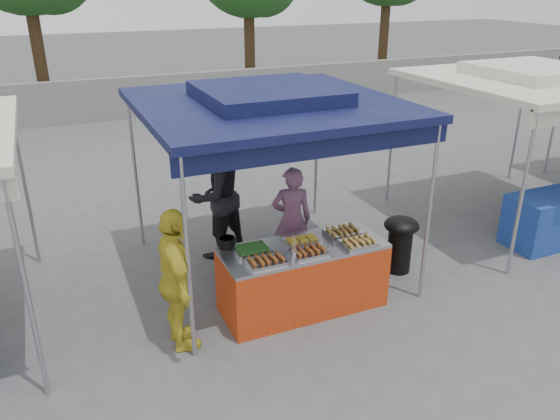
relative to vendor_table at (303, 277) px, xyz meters
name	(u,v)px	position (x,y,z in m)	size (l,w,h in m)	color
ground_plane	(299,302)	(0.00, 0.10, -0.43)	(80.00, 80.00, 0.00)	#4E4E50
back_wall	(138,97)	(0.00, 11.10, 0.17)	(40.00, 0.25, 1.20)	slate
main_canopy	(268,103)	(0.00, 1.07, 1.94)	(3.20, 3.20, 2.57)	#A3A2A9
neighbor_stall_right	(546,133)	(4.50, 0.67, 1.18)	(3.20, 3.20, 2.57)	#A3A2A9
vendor_table	(303,277)	(0.00, 0.00, 0.00)	(2.00, 0.80, 0.85)	#A8300F
food_tray_fl	(266,261)	(-0.58, -0.23, 0.46)	(0.42, 0.30, 0.07)	#ADADB2
food_tray_fm	(309,252)	(-0.04, -0.22, 0.46)	(0.42, 0.30, 0.07)	#ADADB2
food_tray_fr	(359,243)	(0.62, -0.24, 0.46)	(0.42, 0.30, 0.07)	#ADADB2
food_tray_bl	(252,250)	(-0.62, 0.10, 0.46)	(0.42, 0.30, 0.07)	#ADADB2
food_tray_bm	(302,241)	(0.02, 0.08, 0.46)	(0.42, 0.30, 0.07)	#ADADB2
food_tray_br	(342,232)	(0.59, 0.10, 0.46)	(0.42, 0.30, 0.07)	#ADADB2
cooking_pot	(227,242)	(-0.85, 0.35, 0.49)	(0.21, 0.21, 0.12)	black
skewer_cup	(294,255)	(-0.24, -0.25, 0.48)	(0.08, 0.08, 0.10)	#A3A2A9
wok_burner	(400,239)	(1.64, 0.30, 0.06)	(0.48, 0.48, 0.81)	black
crate_left	(256,283)	(-0.41, 0.56, -0.29)	(0.45, 0.31, 0.27)	navy
crate_right	(302,271)	(0.27, 0.57, -0.27)	(0.51, 0.36, 0.31)	navy
crate_stacked	(303,251)	(0.27, 0.57, 0.03)	(0.49, 0.34, 0.29)	navy
vendor_woman	(292,220)	(0.28, 0.95, 0.33)	(0.55, 0.36, 1.52)	#774C6A
helper_man	(215,196)	(-0.52, 1.83, 0.50)	(0.90, 0.70, 1.85)	black
customer_person	(177,281)	(-1.58, -0.15, 0.40)	(0.97, 0.40, 1.65)	gold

